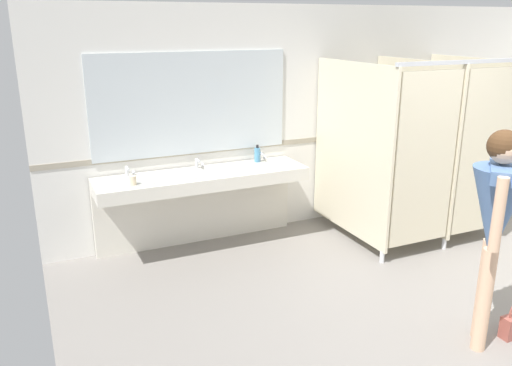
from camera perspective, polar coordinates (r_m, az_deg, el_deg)
The scene contains 8 objects.
wall_back at distance 6.69m, azimuth 8.38°, elevation 7.30°, with size 7.12×0.12×2.64m, color silver.
wall_back_tile_band at distance 6.69m, azimuth 8.58°, elevation 4.93°, with size 7.12×0.01×0.06m, color #9E937F.
vanity_counter at distance 5.81m, azimuth -6.04°, elevation -0.85°, with size 2.31×0.59×1.00m.
mirror_panel at distance 5.80m, azimuth -7.01°, elevation 8.58°, with size 2.21×0.02×1.11m, color silver.
bathroom_stalls at distance 6.31m, azimuth 17.71°, elevation 3.91°, with size 1.77×1.46×2.08m.
person_standing at distance 4.24m, azimuth 24.67°, elevation -3.00°, with size 0.57×0.57×1.72m.
soap_dispenser at distance 6.06m, azimuth 0.14°, elevation 3.12°, with size 0.07×0.07×0.20m.
paper_cup at distance 5.33m, azimuth -13.29°, elevation 0.25°, with size 0.07×0.07×0.10m, color beige.
Camera 1 is at (-3.56, -2.59, 2.45)m, focal length 36.69 mm.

